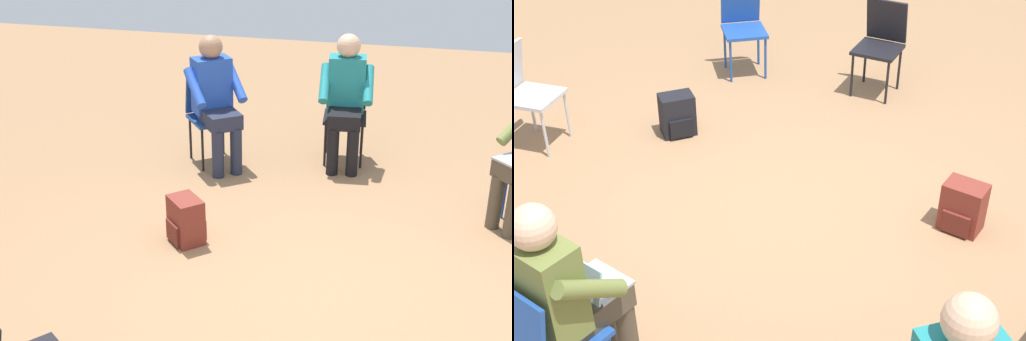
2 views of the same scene
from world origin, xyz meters
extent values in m
plane|color=#99704C|center=(0.00, 0.00, 0.00)|extent=(14.00, 14.00, 0.00)
cube|color=#B7B7BC|center=(-1.33, -1.83, 0.43)|extent=(0.54, 0.54, 0.03)
cylinder|color=#B7B7BC|center=(-1.40, -1.60, 0.21)|extent=(0.02, 0.02, 0.42)
cylinder|color=#B7B7BC|center=(-1.10, -1.76, 0.21)|extent=(0.02, 0.02, 0.42)
cylinder|color=#B7B7BC|center=(-1.56, -1.90, 0.21)|extent=(0.02, 0.02, 0.42)
cube|color=#1E4799|center=(-2.35, 0.06, 0.43)|extent=(0.41, 0.41, 0.03)
cylinder|color=#1E4799|center=(-2.19, 0.23, 0.21)|extent=(0.02, 0.02, 0.42)
cylinder|color=#1E4799|center=(-2.18, -0.11, 0.21)|extent=(0.02, 0.02, 0.42)
cylinder|color=#1E4799|center=(-2.53, 0.23, 0.21)|extent=(0.02, 0.02, 0.42)
cylinder|color=#1E4799|center=(-2.52, -0.11, 0.21)|extent=(0.02, 0.02, 0.42)
cube|color=#1E4799|center=(-2.54, 0.06, 0.65)|extent=(0.10, 0.38, 0.40)
cube|color=#1E4799|center=(1.39, -1.49, 0.43)|extent=(0.57, 0.57, 0.03)
cylinder|color=#1E4799|center=(1.15, -1.48, 0.21)|extent=(0.02, 0.02, 0.42)
cube|color=#1E4799|center=(1.52, -1.63, 0.65)|extent=(0.34, 0.32, 0.40)
cube|color=black|center=(-1.69, 1.19, 0.43)|extent=(0.56, 0.56, 0.03)
cylinder|color=black|center=(-1.45, 1.21, 0.21)|extent=(0.02, 0.02, 0.42)
cylinder|color=black|center=(-1.66, 0.95, 0.21)|extent=(0.02, 0.02, 0.42)
cylinder|color=black|center=(-1.72, 1.43, 0.21)|extent=(0.02, 0.02, 0.42)
cylinder|color=black|center=(-1.93, 1.16, 0.21)|extent=(0.02, 0.02, 0.42)
cube|color=black|center=(-1.84, 1.30, 0.65)|extent=(0.31, 0.36, 0.40)
cylinder|color=#4C4233|center=(1.08, -1.29, 0.23)|extent=(0.11, 0.11, 0.45)
cylinder|color=#4C4233|center=(1.22, -1.17, 0.23)|extent=(0.11, 0.11, 0.45)
cube|color=#4C4233|center=(1.26, -1.35, 0.51)|extent=(0.50, 0.51, 0.14)
cube|color=olive|center=(1.39, -1.49, 0.77)|extent=(0.40, 0.39, 0.52)
sphere|color=#DBAD89|center=(1.39, -1.49, 1.13)|extent=(0.22, 0.22, 0.22)
cylinder|color=olive|center=(1.18, -1.55, 0.80)|extent=(0.33, 0.35, 0.31)
cylinder|color=olive|center=(1.47, -1.28, 0.80)|extent=(0.33, 0.35, 0.31)
cube|color=#9EA0A5|center=(1.19, -1.27, 0.59)|extent=(0.37, 0.36, 0.02)
cube|color=#B2D1F2|center=(1.26, -1.35, 0.70)|extent=(0.26, 0.24, 0.20)
sphere|color=#DBAD89|center=(2.30, 0.17, 1.13)|extent=(0.22, 0.22, 0.22)
cube|color=black|center=(-1.28, -0.69, 0.18)|extent=(0.25, 0.31, 0.36)
cube|color=black|center=(-1.28, -0.69, 0.10)|extent=(0.28, 0.24, 0.16)
cube|color=maroon|center=(0.42, 1.13, 0.18)|extent=(0.34, 0.34, 0.36)
cube|color=maroon|center=(0.42, 1.13, 0.10)|extent=(0.31, 0.32, 0.16)
camera|label=1|loc=(-4.11, -0.55, 2.72)|focal=50.00mm
camera|label=2|loc=(4.05, -0.93, 3.07)|focal=50.00mm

